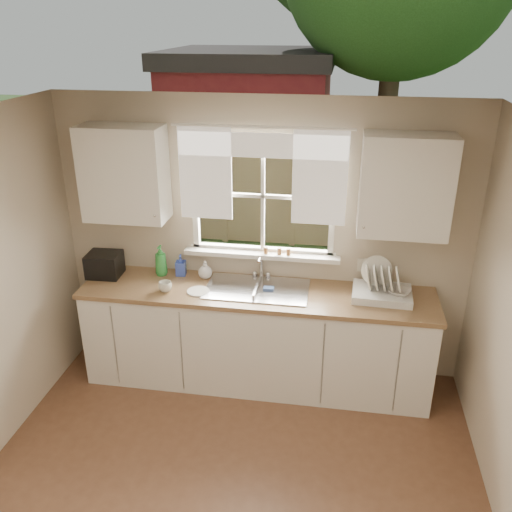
% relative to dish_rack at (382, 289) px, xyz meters
% --- Properties ---
extents(room_walls, '(3.62, 4.02, 2.50)m').
position_rel_dish_rack_xyz_m(room_walls, '(-1.05, -1.81, 0.25)').
color(room_walls, beige).
rests_on(room_walls, ground).
extents(ceiling, '(3.60, 4.00, 0.02)m').
position_rel_dish_rack_xyz_m(ceiling, '(-1.05, -1.74, 1.52)').
color(ceiling, silver).
rests_on(ceiling, room_walls).
extents(window, '(1.38, 0.16, 1.06)m').
position_rel_dish_rack_xyz_m(window, '(-1.05, 0.26, 0.50)').
color(window, white).
rests_on(window, room_walls).
extents(curtains, '(1.50, 0.03, 0.81)m').
position_rel_dish_rack_xyz_m(curtains, '(-1.05, 0.21, 0.95)').
color(curtains, white).
rests_on(curtains, room_walls).
extents(base_cabinets, '(3.00, 0.62, 0.87)m').
position_rel_dish_rack_xyz_m(base_cabinets, '(-1.05, -0.06, -0.55)').
color(base_cabinets, white).
rests_on(base_cabinets, ground).
extents(countertop, '(3.04, 0.65, 0.04)m').
position_rel_dish_rack_xyz_m(countertop, '(-1.05, -0.06, -0.09)').
color(countertop, olive).
rests_on(countertop, base_cabinets).
extents(upper_cabinet_left, '(0.70, 0.33, 0.80)m').
position_rel_dish_rack_xyz_m(upper_cabinet_left, '(-2.20, 0.08, 0.87)').
color(upper_cabinet_left, white).
rests_on(upper_cabinet_left, room_walls).
extents(upper_cabinet_right, '(0.70, 0.33, 0.80)m').
position_rel_dish_rack_xyz_m(upper_cabinet_right, '(0.10, 0.08, 0.87)').
color(upper_cabinet_right, white).
rests_on(upper_cabinet_right, room_walls).
extents(wall_outlet, '(0.08, 0.01, 0.12)m').
position_rel_dish_rack_xyz_m(wall_outlet, '(-0.17, 0.24, 0.10)').
color(wall_outlet, beige).
rests_on(wall_outlet, room_walls).
extents(sill_jars, '(0.24, 0.04, 0.06)m').
position_rel_dish_rack_xyz_m(sill_jars, '(-0.90, 0.20, 0.20)').
color(sill_jars, brown).
rests_on(sill_jars, window).
extents(sink, '(0.88, 0.52, 0.40)m').
position_rel_dish_rack_xyz_m(sink, '(-1.05, -0.03, -0.14)').
color(sink, '#B7B7BC').
rests_on(sink, countertop).
extents(dish_rack, '(0.50, 0.39, 0.31)m').
position_rel_dish_rack_xyz_m(dish_rack, '(0.00, 0.00, 0.00)').
color(dish_rack, silver).
rests_on(dish_rack, countertop).
extents(bowl, '(0.24, 0.24, 0.05)m').
position_rel_dish_rack_xyz_m(bowl, '(0.14, -0.05, 0.01)').
color(bowl, silver).
rests_on(bowl, dish_rack).
extents(soap_bottle_a, '(0.11, 0.11, 0.28)m').
position_rel_dish_rack_xyz_m(soap_bottle_a, '(-1.95, 0.12, 0.07)').
color(soap_bottle_a, green).
rests_on(soap_bottle_a, countertop).
extents(soap_bottle_b, '(0.10, 0.10, 0.20)m').
position_rel_dish_rack_xyz_m(soap_bottle_b, '(-1.77, 0.15, 0.03)').
color(soap_bottle_b, '#314AB9').
rests_on(soap_bottle_b, countertop).
extents(soap_bottle_c, '(0.16, 0.16, 0.16)m').
position_rel_dish_rack_xyz_m(soap_bottle_c, '(-1.54, 0.12, 0.01)').
color(soap_bottle_c, beige).
rests_on(soap_bottle_c, countertop).
extents(saucer, '(0.19, 0.19, 0.01)m').
position_rel_dish_rack_xyz_m(saucer, '(-1.53, -0.16, -0.07)').
color(saucer, white).
rests_on(saucer, countertop).
extents(cup, '(0.13, 0.13, 0.09)m').
position_rel_dish_rack_xyz_m(cup, '(-1.81, -0.19, -0.03)').
color(cup, silver).
rests_on(cup, countertop).
extents(black_appliance, '(0.30, 0.26, 0.21)m').
position_rel_dish_rack_xyz_m(black_appliance, '(-2.45, 0.03, 0.03)').
color(black_appliance, black).
rests_on(black_appliance, countertop).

